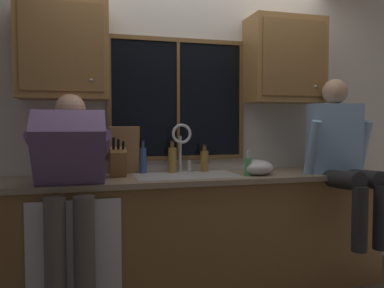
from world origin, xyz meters
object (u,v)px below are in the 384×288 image
object	(u,v)px
mixing_bowl	(257,168)
knife_block	(118,163)
person_sitting_on_counter	(342,151)
soap_dispenser	(248,166)
cutting_board	(124,150)
person_standing	(70,181)
bottle_green_glass	(204,160)
bottle_tall_clear	(143,160)
bottle_amber_small	(172,159)

from	to	relation	value
mixing_bowl	knife_block	bearing A→B (deg)	172.33
person_sitting_on_counter	soap_dispenser	size ratio (longest dim) A/B	6.52
person_sitting_on_counter	knife_block	xyz separation A→B (m)	(-1.71, 0.31, -0.08)
person_sitting_on_counter	cutting_board	size ratio (longest dim) A/B	3.26
person_standing	bottle_green_glass	bearing A→B (deg)	24.79
mixing_bowl	bottle_tall_clear	xyz separation A→B (m)	(-0.86, 0.33, 0.05)
soap_dispenser	knife_block	bearing A→B (deg)	170.03
person_standing	bottle_green_glass	distance (m)	1.16
cutting_board	soap_dispenser	bearing A→B (deg)	-20.42
bottle_tall_clear	bottle_green_glass	bearing A→B (deg)	-3.99
soap_dispenser	bottle_amber_small	world-z (taller)	bottle_amber_small
mixing_bowl	bottle_green_glass	size ratio (longest dim) A/B	1.09
bottle_tall_clear	bottle_amber_small	size ratio (longest dim) A/B	1.00
mixing_bowl	bottle_green_glass	xyz separation A→B (m)	(-0.35, 0.29, 0.04)
bottle_amber_small	soap_dispenser	bearing A→B (deg)	-31.20
knife_block	bottle_amber_small	distance (m)	0.47
person_standing	person_sitting_on_counter	world-z (taller)	person_sitting_on_counter
person_sitting_on_counter	bottle_green_glass	distance (m)	1.09
bottle_green_glass	knife_block	bearing A→B (deg)	-168.44
person_sitting_on_counter	bottle_amber_small	size ratio (longest dim) A/B	4.70
knife_block	soap_dispenser	xyz separation A→B (m)	(0.98, -0.17, -0.03)
person_standing	mixing_bowl	distance (m)	1.42
cutting_board	soap_dispenser	distance (m)	0.98
knife_block	person_standing	bearing A→B (deg)	-134.34
bottle_amber_small	bottle_green_glass	bearing A→B (deg)	0.07
soap_dispenser	bottle_green_glass	distance (m)	0.41
bottle_amber_small	bottle_tall_clear	bearing A→B (deg)	171.36
person_sitting_on_counter	mixing_bowl	bearing A→B (deg)	165.45
person_sitting_on_counter	bottle_amber_small	distance (m)	1.35
mixing_bowl	soap_dispenser	distance (m)	0.10
person_sitting_on_counter	bottle_green_glass	size ratio (longest dim) A/B	5.53
mixing_bowl	soap_dispenser	size ratio (longest dim) A/B	1.28
bottle_green_glass	soap_dispenser	bearing A→B (deg)	-51.60
soap_dispenser	bottle_amber_small	distance (m)	0.62
cutting_board	bottle_green_glass	size ratio (longest dim) A/B	1.69
person_standing	cutting_board	distance (m)	0.66
person_sitting_on_counter	mixing_bowl	distance (m)	0.68
person_standing	bottle_amber_small	size ratio (longest dim) A/B	5.70
person_sitting_on_counter	bottle_tall_clear	bearing A→B (deg)	161.76
person_standing	bottle_tall_clear	xyz separation A→B (m)	(0.54, 0.52, 0.08)
bottle_green_glass	cutting_board	bearing A→B (deg)	178.16
person_sitting_on_counter	bottle_tall_clear	world-z (taller)	person_sitting_on_counter
bottle_tall_clear	knife_block	bearing A→B (deg)	-139.16
soap_dispenser	cutting_board	bearing A→B (deg)	159.58
person_sitting_on_counter	cutting_board	xyz separation A→B (m)	(-1.65, 0.48, 0.01)
mixing_bowl	bottle_green_glass	distance (m)	0.46
bottle_green_glass	bottle_amber_small	world-z (taller)	bottle_amber_small
bottle_tall_clear	person_sitting_on_counter	bearing A→B (deg)	-18.24
bottle_tall_clear	bottle_amber_small	distance (m)	0.24
person_standing	bottle_amber_small	world-z (taller)	person_standing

